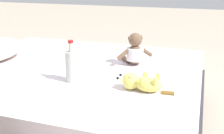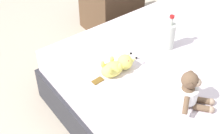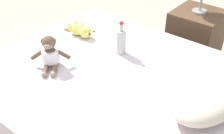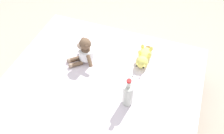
{
  "view_description": "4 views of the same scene",
  "coord_description": "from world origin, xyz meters",
  "views": [
    {
      "loc": [
        -1.68,
        -0.85,
        1.06
      ],
      "look_at": [
        -0.09,
        -0.32,
        0.5
      ],
      "focal_mm": 44.18,
      "sensor_mm": 36.0,
      "label": 1
    },
    {
      "loc": [
        1.02,
        -1.53,
        1.89
      ],
      "look_at": [
        -0.26,
        -0.59,
        0.5
      ],
      "focal_mm": 54.35,
      "sensor_mm": 36.0,
      "label": 2
    },
    {
      "loc": [
        1.27,
        1.02,
        1.61
      ],
      "look_at": [
        0.0,
        0.0,
        0.49
      ],
      "focal_mm": 46.49,
      "sensor_mm": 36.0,
      "label": 3
    },
    {
      "loc": [
        -0.47,
        0.81,
        1.9
      ],
      "look_at": [
        -0.06,
        -0.32,
        0.53
      ],
      "focal_mm": 38.05,
      "sensor_mm": 36.0,
      "label": 4
    }
  ],
  "objects": [
    {
      "name": "plush_monkey",
      "position": [
        0.2,
        -0.39,
        0.54
      ],
      "size": [
        0.25,
        0.26,
        0.24
      ],
      "color": "brown",
      "rests_on": "bed"
    },
    {
      "name": "plush_yellow_creature",
      "position": [
        -0.26,
        -0.55,
        0.49
      ],
      "size": [
        0.11,
        0.33,
        0.1
      ],
      "color": "#EAE066",
      "rests_on": "bed"
    },
    {
      "name": "bed",
      "position": [
        0.0,
        0.0,
        0.22
      ],
      "size": [
        1.56,
        1.81,
        0.44
      ],
      "color": "#2D2D33",
      "rests_on": "ground_plane"
    },
    {
      "name": "glass_bottle",
      "position": [
        -0.25,
        -0.11,
        0.54
      ],
      "size": [
        0.08,
        0.08,
        0.26
      ],
      "color": "#B7BCB2",
      "rests_on": "bed"
    },
    {
      "name": "ground_plane",
      "position": [
        0.0,
        0.0,
        0.0
      ],
      "size": [
        16.0,
        16.0,
        0.0
      ],
      "primitive_type": "plane",
      "color": "#B7A893"
    }
  ]
}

